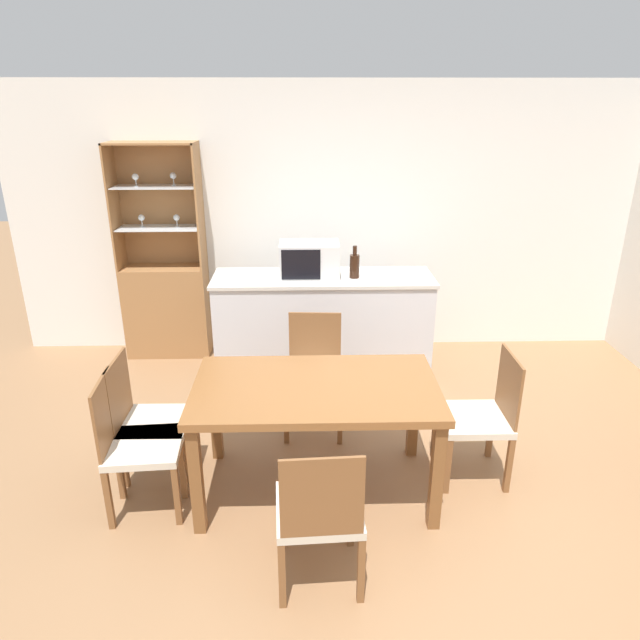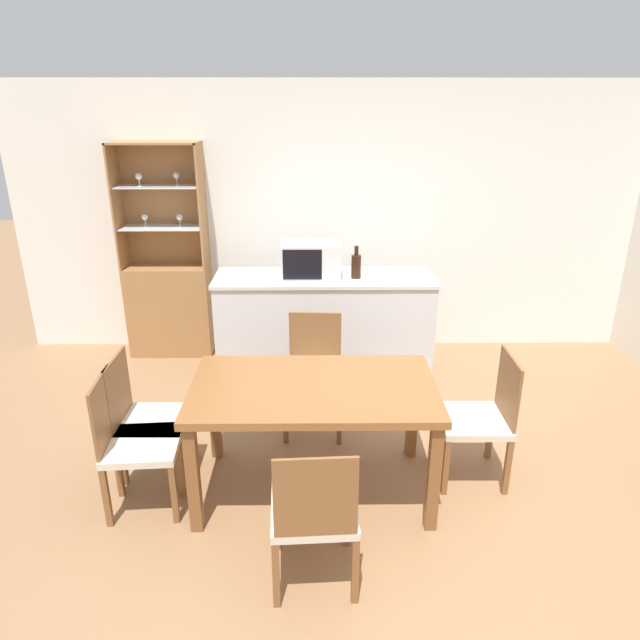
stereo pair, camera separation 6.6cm
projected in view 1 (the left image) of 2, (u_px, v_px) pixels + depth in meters
ground_plane at (404, 512)px, 3.52m from camera, size 18.00×18.00×0.00m
wall_back at (366, 221)px, 5.50m from camera, size 6.80×0.06×2.55m
kitchen_counter at (323, 326)px, 5.13m from camera, size 1.92×0.59×0.94m
display_cabinet at (167, 295)px, 5.52m from camera, size 0.79×0.34×2.02m
dining_table at (316, 399)px, 3.50m from camera, size 1.50×0.87×0.76m
dining_chair_side_right_far at (481, 416)px, 3.73m from camera, size 0.44×0.44×0.88m
dining_chair_side_left_near at (137, 444)px, 3.43m from camera, size 0.46×0.46×0.88m
dining_chair_head_far at (314, 374)px, 4.29m from camera, size 0.46×0.46×0.88m
dining_chair_side_left_far at (148, 421)px, 3.67m from camera, size 0.44×0.44×0.88m
dining_chair_head_near at (319, 512)px, 2.87m from camera, size 0.46×0.46×0.88m
microwave at (309, 260)px, 4.91m from camera, size 0.51×0.33×0.30m
wine_bottle at (355, 265)px, 4.88m from camera, size 0.08×0.08×0.28m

